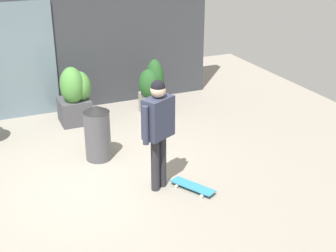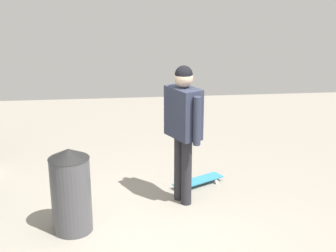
% 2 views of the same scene
% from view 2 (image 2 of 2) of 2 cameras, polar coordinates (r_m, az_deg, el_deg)
% --- Properties ---
extents(ground_plane, '(12.00, 12.00, 0.00)m').
position_cam_2_polar(ground_plane, '(5.59, -3.85, -12.73)').
color(ground_plane, gray).
extents(skateboarder, '(0.58, 0.44, 1.75)m').
position_cam_2_polar(skateboarder, '(5.95, 1.78, 0.68)').
color(skateboarder, '#28282D').
rests_on(skateboarder, ground_plane).
extents(skateboard, '(0.53, 0.74, 0.08)m').
position_cam_2_polar(skateboard, '(6.77, 3.51, -6.35)').
color(skateboard, teal).
rests_on(skateboard, ground_plane).
extents(trash_bin, '(0.45, 0.45, 0.99)m').
position_cam_2_polar(trash_bin, '(5.60, -11.17, -7.30)').
color(trash_bin, '#4C4C51').
rests_on(trash_bin, ground_plane).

